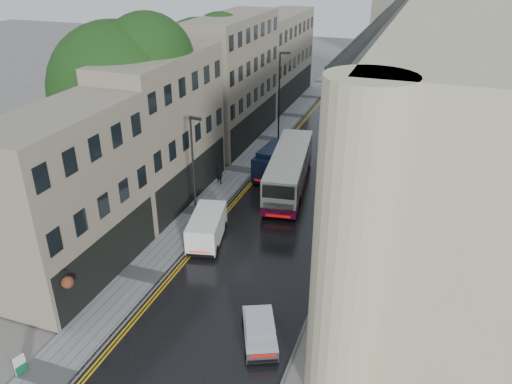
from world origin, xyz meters
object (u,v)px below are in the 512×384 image
Objects in this scene: tree_near at (119,111)px; pedestrian at (219,174)px; estate_sign at (20,365)px; white_van at (188,240)px; lamp_post_far at (279,100)px; tree_far at (200,80)px; lamp_post_near at (193,172)px; cream_bus at (268,186)px; silver_hatchback at (247,348)px; navy_van at (256,166)px; white_lorry at (345,144)px.

tree_near is 8.30× the size of pedestrian.
tree_near is 14.00× the size of estate_sign.
estate_sign is at bearing -115.89° from white_van.
lamp_post_far is (1.85, 10.44, 3.64)m from pedestrian.
pedestrian is 21.97m from estate_sign.
tree_far is 1.59× the size of lamp_post_near.
lamp_post_far reaches higher than pedestrian.
lamp_post_far reaches higher than cream_bus.
cream_bus is 1.45× the size of lamp_post_near.
estate_sign is at bearing -80.48° from tree_far.
silver_hatchback is 20.08m from navy_van.
tree_near is 3.96× the size of silver_hatchback.
lamp_post_far is (-0.83, 8.94, 3.17)m from navy_van.
tree_far reaches higher than pedestrian.
tree_far reaches higher than cream_bus.
white_lorry is (14.56, -0.78, -4.37)m from tree_far.
silver_hatchback is at bearing -60.84° from tree_far.
white_lorry is 8.99m from navy_van.
white_van is 0.57× the size of lamp_post_near.
pedestrian is (-8.91, -7.96, -0.90)m from white_lorry.
tree_near is at bearing 169.21° from lamp_post_near.
lamp_post_far is at bearing 62.03° from tree_near.
tree_near is 9.45m from pedestrian.
estate_sign is (5.15, -30.71, -5.61)m from tree_far.
tree_far is 1.10× the size of cream_bus.
lamp_post_far reaches higher than navy_van.
estate_sign is at bearing 107.05° from pedestrian.
tree_near is 1.78× the size of lamp_post_near.
tree_near is 1.11× the size of tree_far.
white_lorry is 1.56× the size of white_van.
estate_sign is (-1.51, -15.45, -3.41)m from lamp_post_near.
tree_near is 1.55× the size of lamp_post_far.
pedestrian is 7.27m from lamp_post_near.
lamp_post_near is (-1.67, -8.01, 2.60)m from navy_van.
pedestrian is at bearing -115.24° from lamp_post_far.
tree_near is 7.88m from lamp_post_near.
tree_far is at bearing 99.90° from white_van.
pedestrian is at bearing -146.42° from white_lorry.
navy_van is at bearing -132.48° from pedestrian.
navy_van is (-6.33, 19.04, 0.75)m from silver_hatchback.
cream_bus is 16.05m from silver_hatchback.
tree_near is 19.90m from white_lorry.
silver_hatchback is at bearing -83.49° from cream_bus.
white_van is 20.94m from lamp_post_far.
cream_bus is at bearing -120.05° from white_lorry.
tree_near is 3.09× the size of white_van.
white_lorry is (4.01, 10.01, 0.29)m from cream_bus.
lamp_post_near reaches higher than navy_van.
tree_far reaches higher than silver_hatchback.
navy_van is at bearing 33.68° from tree_near.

